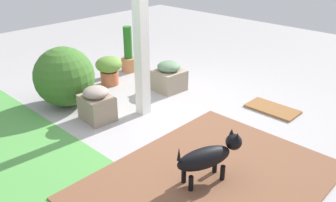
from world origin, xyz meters
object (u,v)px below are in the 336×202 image
object	(u,v)px
porch_pillar	(140,21)
round_shrub	(64,77)
stone_planter_nearest	(169,77)
terracotta_pot_broad	(109,68)
doormat	(272,109)
stone_planter_mid	(97,104)
terracotta_pot_tall	(128,56)
dog	(209,156)

from	to	relation	value
porch_pillar	round_shrub	distance (m)	1.37
porch_pillar	round_shrub	xyz separation A→B (m)	(0.96, 0.56, -0.81)
stone_planter_nearest	terracotta_pot_broad	world-z (taller)	same
terracotta_pot_broad	doormat	bearing A→B (deg)	-158.12
porch_pillar	stone_planter_mid	bearing A→B (deg)	62.06
stone_planter_mid	terracotta_pot_tall	size ratio (longest dim) A/B	0.59
doormat	stone_planter_mid	bearing A→B (deg)	49.93
stone_planter_mid	doormat	world-z (taller)	stone_planter_mid
terracotta_pot_tall	dog	bearing A→B (deg)	152.63
dog	terracotta_pot_broad	bearing A→B (deg)	-18.50
round_shrub	doormat	xyz separation A→B (m)	(-2.18, -1.81, -0.40)
porch_pillar	doormat	world-z (taller)	porch_pillar
terracotta_pot_broad	doormat	xyz separation A→B (m)	(-2.34, -0.94, -0.25)
terracotta_pot_broad	stone_planter_mid	bearing A→B (deg)	134.60
terracotta_pot_tall	doormat	bearing A→B (deg)	-172.70
terracotta_pot_tall	round_shrub	bearing A→B (deg)	105.33
terracotta_pot_broad	terracotta_pot_tall	size ratio (longest dim) A/B	0.58
terracotta_pot_tall	stone_planter_nearest	bearing A→B (deg)	173.30
porch_pillar	terracotta_pot_broad	distance (m)	1.50
stone_planter_nearest	round_shrub	bearing A→B (deg)	63.56
stone_planter_nearest	terracotta_pot_broad	distance (m)	0.97
stone_planter_mid	dog	world-z (taller)	dog
terracotta_pot_tall	dog	size ratio (longest dim) A/B	1.13
stone_planter_nearest	dog	world-z (taller)	dog
round_shrub	dog	bearing A→B (deg)	179.74
round_shrub	doormat	world-z (taller)	round_shrub
stone_planter_nearest	stone_planter_mid	world-z (taller)	stone_planter_nearest
porch_pillar	terracotta_pot_tall	bearing A→B (deg)	-34.17
stone_planter_nearest	stone_planter_mid	xyz separation A→B (m)	(-0.00, 1.33, -0.00)
porch_pillar	terracotta_pot_broad	xyz separation A→B (m)	(1.12, -0.32, -0.96)
terracotta_pot_broad	dog	size ratio (longest dim) A/B	0.66
terracotta_pot_tall	stone_planter_mid	bearing A→B (deg)	126.54
stone_planter_nearest	stone_planter_mid	bearing A→B (deg)	90.01
stone_planter_mid	terracotta_pot_tall	bearing A→B (deg)	-53.46
dog	doormat	bearing A→B (deg)	-80.68
stone_planter_mid	round_shrub	world-z (taller)	round_shrub
stone_planter_nearest	terracotta_pot_tall	world-z (taller)	terracotta_pot_tall
dog	round_shrub	bearing A→B (deg)	-0.26
stone_planter_mid	terracotta_pot_broad	world-z (taller)	terracotta_pot_broad
porch_pillar	terracotta_pot_tall	distance (m)	1.90
stone_planter_nearest	round_shrub	distance (m)	1.52
terracotta_pot_tall	dog	xyz separation A→B (m)	(-2.88, 1.49, -0.00)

